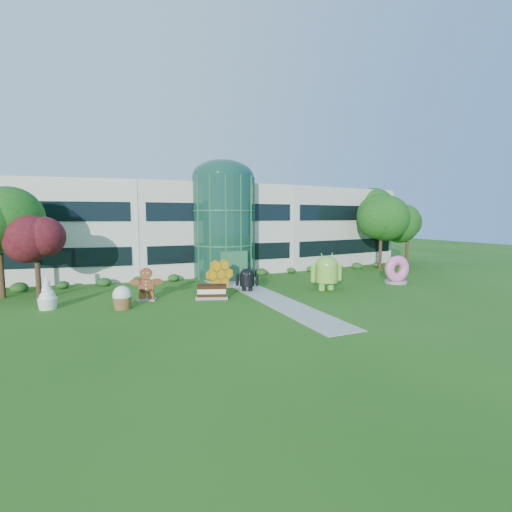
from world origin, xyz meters
name	(u,v)px	position (x,y,z in m)	size (l,w,h in m)	color
ground	(278,301)	(0.00, 0.00, 0.00)	(140.00, 140.00, 0.00)	#215114
building	(207,228)	(0.00, 18.00, 4.65)	(46.00, 15.00, 9.30)	beige
atrium	(223,227)	(0.00, 12.00, 4.90)	(6.00, 6.00, 9.80)	#194738
walkway	(266,296)	(0.00, 2.00, 0.02)	(2.40, 20.00, 0.04)	#9E9E93
tree_red	(37,258)	(-15.50, 7.50, 3.00)	(4.00, 4.00, 6.00)	#3F0C14
trees_backdrop	(220,234)	(0.00, 13.00, 4.20)	(52.00, 8.00, 8.40)	#194B12
android_green	(327,270)	(5.49, 2.14, 1.66)	(2.93, 1.95, 3.32)	#78BA3B
android_black	(247,278)	(-0.60, 4.26, 1.07)	(1.89, 1.27, 2.15)	black
donut	(396,269)	(13.03, 2.35, 1.26)	(2.43, 1.17, 2.53)	#E6579D
gingerbread	(146,284)	(-8.40, 4.06, 1.18)	(2.55, 0.98, 2.36)	brown
ice_cream_sandwich	(212,292)	(-3.96, 2.73, 0.51)	(2.29, 1.14, 1.02)	black
honeycomb	(220,276)	(-2.22, 6.33, 1.06)	(2.71, 0.97, 2.13)	#FFB119
froyo	(47,293)	(-14.58, 3.92, 1.08)	(1.26, 1.26, 2.16)	white
cupcake	(122,297)	(-10.16, 2.06, 0.76)	(1.26, 1.26, 1.52)	white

